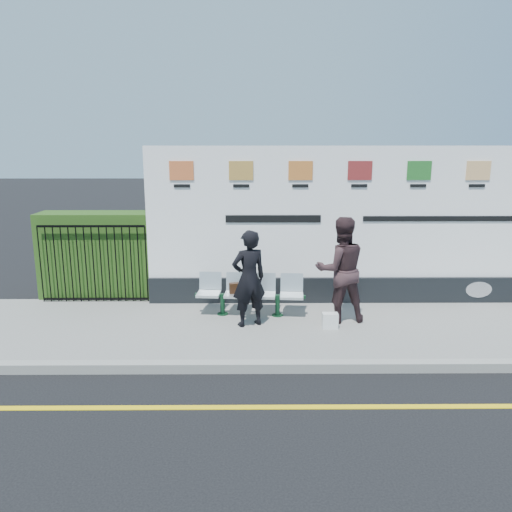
% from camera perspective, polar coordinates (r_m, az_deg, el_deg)
% --- Properties ---
extents(ground, '(80.00, 80.00, 0.00)m').
position_cam_1_polar(ground, '(6.57, 13.33, -16.45)').
color(ground, black).
extents(pavement, '(14.00, 3.00, 0.12)m').
position_cam_1_polar(pavement, '(8.76, 9.51, -8.17)').
color(pavement, gray).
rests_on(pavement, ground).
extents(kerb, '(14.00, 0.18, 0.14)m').
position_cam_1_polar(kerb, '(7.40, 11.52, -12.24)').
color(kerb, gray).
rests_on(kerb, ground).
extents(yellow_line, '(14.00, 0.10, 0.01)m').
position_cam_1_polar(yellow_line, '(6.57, 13.33, -16.42)').
color(yellow_line, yellow).
rests_on(yellow_line, ground).
extents(billboard, '(8.00, 0.30, 3.00)m').
position_cam_1_polar(billboard, '(9.77, 11.36, 2.24)').
color(billboard, black).
rests_on(billboard, pavement).
extents(hedge, '(2.35, 0.70, 1.70)m').
position_cam_1_polar(hedge, '(10.55, -17.40, 0.19)').
color(hedge, '#294C16').
rests_on(hedge, pavement).
extents(railing, '(2.05, 0.06, 1.54)m').
position_cam_1_polar(railing, '(10.15, -18.09, -0.81)').
color(railing, black).
rests_on(railing, pavement).
extents(bench, '(1.94, 0.66, 0.41)m').
position_cam_1_polar(bench, '(9.05, -0.70, -5.53)').
color(bench, silver).
rests_on(bench, pavement).
extents(woman_left, '(0.71, 0.60, 1.65)m').
position_cam_1_polar(woman_left, '(8.38, -0.82, -2.59)').
color(woman_left, black).
rests_on(woman_left, pavement).
extents(woman_right, '(0.98, 0.81, 1.84)m').
position_cam_1_polar(woman_right, '(8.72, 9.65, -1.54)').
color(woman_right, '#342225').
rests_on(woman_right, pavement).
extents(handbag_brown, '(0.26, 0.15, 0.19)m').
position_cam_1_polar(handbag_brown, '(8.98, -2.29, -3.68)').
color(handbag_brown, black).
rests_on(handbag_brown, bench).
extents(carrier_bag_white, '(0.26, 0.16, 0.26)m').
position_cam_1_polar(carrier_bag_white, '(8.54, 8.45, -7.32)').
color(carrier_bag_white, silver).
rests_on(carrier_bag_white, pavement).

